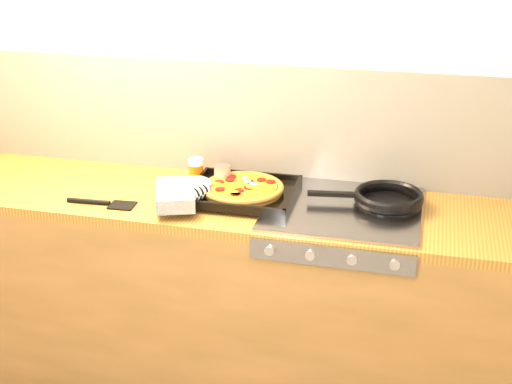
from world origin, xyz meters
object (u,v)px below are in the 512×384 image
(pizza_on_tray, at_px, (225,190))
(frying_pan, at_px, (387,198))
(tomato_can, at_px, (222,177))
(juice_glass, at_px, (196,170))

(pizza_on_tray, bearing_deg, frying_pan, 7.60)
(frying_pan, distance_m, tomato_can, 0.69)
(juice_glass, bearing_deg, tomato_can, -16.05)
(pizza_on_tray, xyz_separation_m, frying_pan, (0.64, 0.09, -0.01))
(frying_pan, bearing_deg, pizza_on_tray, -172.40)
(tomato_can, xyz_separation_m, juice_glass, (-0.13, 0.04, 0.01))
(tomato_can, bearing_deg, juice_glass, 163.95)
(pizza_on_tray, distance_m, tomato_can, 0.14)
(pizza_on_tray, height_order, juice_glass, juice_glass)
(pizza_on_tray, relative_size, tomato_can, 5.67)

